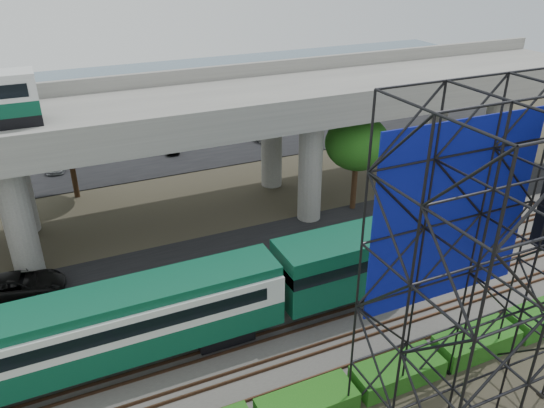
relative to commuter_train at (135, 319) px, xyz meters
name	(u,v)px	position (x,y,z in m)	size (l,w,h in m)	color
ground	(251,359)	(5.24, -2.00, -2.88)	(140.00, 140.00, 0.00)	#474233
ballast_bed	(237,334)	(5.24, 0.00, -2.78)	(90.00, 12.00, 0.20)	slate
service_road	(192,259)	(5.24, 8.50, -2.84)	(90.00, 5.00, 0.08)	black
parking_lot	(127,148)	(5.24, 32.00, -2.84)	(90.00, 18.00, 0.08)	black
harbor_water	(97,97)	(5.24, 54.00, -2.87)	(140.00, 40.00, 0.03)	#466273
rail_tracks	(237,331)	(5.24, 0.00, -2.60)	(90.00, 9.52, 0.16)	#472D1E
commuter_train	(135,319)	(0.00, 0.00, 0.00)	(29.30, 3.06, 4.30)	black
overpass	(147,122)	(4.25, 14.00, 5.33)	(80.00, 12.00, 12.40)	#9E9B93
scaffold_tower	(501,289)	(12.48, -9.98, 4.59)	(9.36, 6.36, 15.00)	black
hedge_strip	(307,404)	(6.25, -6.30, -2.32)	(34.60, 1.80, 1.20)	#155212
trees	(97,165)	(0.57, 14.17, 2.69)	(40.94, 16.94, 7.69)	#382314
suv	(18,286)	(-5.49, 8.71, -2.05)	(2.50, 5.42, 1.51)	black
parked_cars	(152,140)	(7.86, 31.63, -2.20)	(39.53, 9.81, 1.29)	silver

